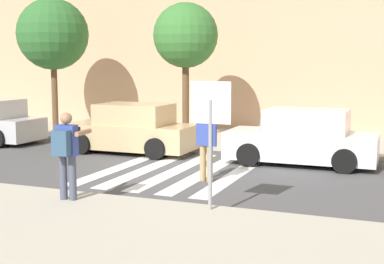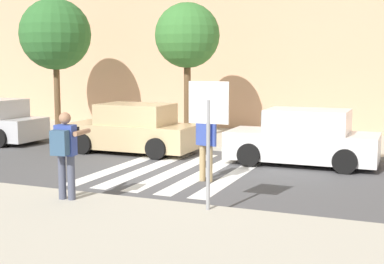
% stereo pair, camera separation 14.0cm
% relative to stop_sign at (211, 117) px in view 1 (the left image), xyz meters
% --- Properties ---
extents(ground_plane, '(120.00, 120.00, 0.00)m').
position_rel_stop_sign_xyz_m(ground_plane, '(-2.28, 3.49, -1.84)').
color(ground_plane, '#4C4C4F').
extents(sidewalk_near, '(60.00, 6.00, 0.14)m').
position_rel_stop_sign_xyz_m(sidewalk_near, '(-2.28, -2.71, -1.77)').
color(sidewalk_near, '#B2AD9E').
rests_on(sidewalk_near, ground).
extents(sidewalk_far, '(60.00, 4.80, 0.14)m').
position_rel_stop_sign_xyz_m(sidewalk_far, '(-2.28, 9.49, -1.77)').
color(sidewalk_far, '#B2AD9E').
rests_on(sidewalk_far, ground).
extents(building_facade_far, '(56.00, 4.00, 6.47)m').
position_rel_stop_sign_xyz_m(building_facade_far, '(-2.28, 13.89, 1.39)').
color(building_facade_far, tan).
rests_on(building_facade_far, ground).
extents(crosswalk_stripe_0, '(0.44, 5.20, 0.01)m').
position_rel_stop_sign_xyz_m(crosswalk_stripe_0, '(-3.88, 3.69, -1.84)').
color(crosswalk_stripe_0, silver).
rests_on(crosswalk_stripe_0, ground).
extents(crosswalk_stripe_1, '(0.44, 5.20, 0.01)m').
position_rel_stop_sign_xyz_m(crosswalk_stripe_1, '(-3.08, 3.69, -1.84)').
color(crosswalk_stripe_1, silver).
rests_on(crosswalk_stripe_1, ground).
extents(crosswalk_stripe_2, '(0.44, 5.20, 0.01)m').
position_rel_stop_sign_xyz_m(crosswalk_stripe_2, '(-2.28, 3.69, -1.84)').
color(crosswalk_stripe_2, silver).
rests_on(crosswalk_stripe_2, ground).
extents(crosswalk_stripe_3, '(0.44, 5.20, 0.01)m').
position_rel_stop_sign_xyz_m(crosswalk_stripe_3, '(-1.48, 3.69, -1.84)').
color(crosswalk_stripe_3, silver).
rests_on(crosswalk_stripe_3, ground).
extents(crosswalk_stripe_4, '(0.44, 5.20, 0.01)m').
position_rel_stop_sign_xyz_m(crosswalk_stripe_4, '(-0.68, 3.69, -1.84)').
color(crosswalk_stripe_4, silver).
rests_on(crosswalk_stripe_4, ground).
extents(stop_sign, '(0.76, 0.08, 2.35)m').
position_rel_stop_sign_xyz_m(stop_sign, '(0.00, 0.00, 0.00)').
color(stop_sign, gray).
rests_on(stop_sign, sidewalk_near).
extents(photographer_with_backpack, '(0.65, 0.89, 1.72)m').
position_rel_stop_sign_xyz_m(photographer_with_backpack, '(-2.83, -0.40, -0.68)').
color(photographer_with_backpack, '#474C60').
rests_on(photographer_with_backpack, sidewalk_near).
extents(pedestrian_crossing, '(0.56, 0.33, 1.72)m').
position_rel_stop_sign_xyz_m(pedestrian_crossing, '(-1.10, 2.76, -0.87)').
color(pedestrian_crossing, tan).
rests_on(pedestrian_crossing, ground).
extents(parked_car_tan, '(4.10, 1.92, 1.55)m').
position_rel_stop_sign_xyz_m(parked_car_tan, '(-4.73, 5.79, -1.12)').
color(parked_car_tan, tan).
rests_on(parked_car_tan, ground).
extents(parked_car_white, '(4.10, 1.92, 1.55)m').
position_rel_stop_sign_xyz_m(parked_car_white, '(0.63, 5.79, -1.12)').
color(parked_car_white, white).
rests_on(parked_car_white, ground).
extents(street_tree_west, '(2.78, 2.78, 5.19)m').
position_rel_stop_sign_xyz_m(street_tree_west, '(-9.67, 8.62, 2.08)').
color(street_tree_west, brown).
rests_on(street_tree_west, sidewalk_far).
extents(street_tree_center, '(2.26, 2.26, 4.76)m').
position_rel_stop_sign_xyz_m(street_tree_center, '(-3.95, 8.38, 1.90)').
color(street_tree_center, brown).
rests_on(street_tree_center, sidewalk_far).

